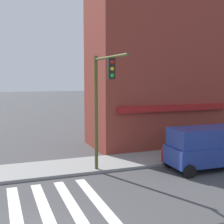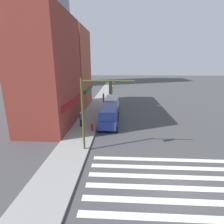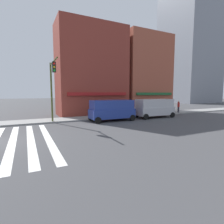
% 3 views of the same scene
% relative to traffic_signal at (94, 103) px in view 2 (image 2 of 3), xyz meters
% --- Properties ---
extents(ground_plane, '(200.00, 200.00, 0.00)m').
position_rel_traffic_signal_xyz_m(ground_plane, '(-4.44, -5.45, -4.20)').
color(ground_plane, '#424244').
extents(sidewalk_left, '(120.00, 3.00, 0.15)m').
position_rel_traffic_signal_xyz_m(sidewalk_left, '(-4.44, 2.05, -4.13)').
color(sidewalk_left, gray).
rests_on(sidewalk_left, ground_plane).
extents(crosswalk_stripes, '(6.94, 10.80, 0.01)m').
position_rel_traffic_signal_xyz_m(crosswalk_stripes, '(-4.44, -5.45, -4.20)').
color(crosswalk_stripes, silver).
rests_on(crosswalk_stripes, ground_plane).
extents(storefront_row, '(18.28, 5.30, 12.60)m').
position_rel_traffic_signal_xyz_m(storefront_row, '(10.57, 6.05, 2.09)').
color(storefront_row, maroon).
rests_on(storefront_row, ground_plane).
extents(tower_distant, '(15.09, 15.11, 48.06)m').
position_rel_traffic_signal_xyz_m(tower_distant, '(47.30, 24.11, 19.83)').
color(tower_distant, gray).
rests_on(tower_distant, ground_plane).
extents(traffic_signal, '(0.32, 4.25, 6.19)m').
position_rel_traffic_signal_xyz_m(traffic_signal, '(0.00, 0.00, 0.00)').
color(traffic_signal, '#474C1E').
rests_on(traffic_signal, ground_plane).
extents(van_blue, '(5.03, 2.22, 2.34)m').
position_rel_traffic_signal_xyz_m(van_blue, '(6.18, -0.75, -2.92)').
color(van_blue, navy).
rests_on(van_blue, ground_plane).
extents(van_silver, '(5.04, 2.22, 2.34)m').
position_rel_traffic_signal_xyz_m(van_silver, '(12.24, -0.75, -2.92)').
color(van_silver, '#B7B7BC').
rests_on(van_silver, ground_plane).
extents(pedestrian_blue_shirt, '(0.32, 0.32, 1.77)m').
position_rel_traffic_signal_xyz_m(pedestrian_blue_shirt, '(5.45, 2.47, -3.13)').
color(pedestrian_blue_shirt, '#23232D').
rests_on(pedestrian_blue_shirt, sidewalk_left).
extents(pedestrian_red_jacket, '(0.32, 0.32, 1.77)m').
position_rel_traffic_signal_xyz_m(pedestrian_red_jacket, '(18.53, 1.15, -3.13)').
color(pedestrian_red_jacket, '#23232D').
rests_on(pedestrian_red_jacket, sidewalk_left).
extents(fire_hydrant, '(0.24, 0.24, 0.84)m').
position_rel_traffic_signal_xyz_m(fire_hydrant, '(4.09, 0.95, -3.59)').
color(fire_hydrant, red).
rests_on(fire_hydrant, sidewalk_left).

